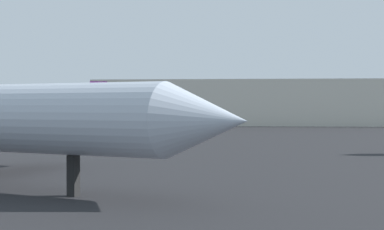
% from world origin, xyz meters
% --- Properties ---
extents(airplane_distant, '(25.96, 21.37, 7.70)m').
position_xyz_m(airplane_distant, '(-30.58, 63.17, 2.65)').
color(airplane_distant, silver).
rests_on(airplane_distant, ground_plane).
extents(terminal_building, '(79.08, 24.34, 10.25)m').
position_xyz_m(terminal_building, '(3.40, 127.70, 5.12)').
color(terminal_building, beige).
rests_on(terminal_building, ground_plane).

